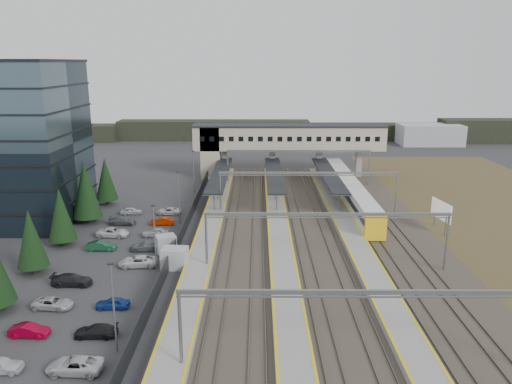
{
  "coord_description": "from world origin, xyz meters",
  "views": [
    {
      "loc": [
        4.05,
        -62.7,
        23.92
      ],
      "look_at": [
        3.7,
        13.51,
        4.0
      ],
      "focal_mm": 35.0,
      "sensor_mm": 36.0,
      "label": 1
    }
  ],
  "objects_px": {
    "train": "(349,191)",
    "relay_cabin_far": "(166,244)",
    "relay_cabin_near": "(175,258)",
    "billboard": "(441,211)",
    "footbridge": "(276,140)"
  },
  "relations": [
    {
      "from": "train",
      "to": "relay_cabin_near",
      "type": "bearing_deg",
      "value": -131.88
    },
    {
      "from": "footbridge",
      "to": "train",
      "type": "xyz_separation_m",
      "value": [
        12.3,
        -20.34,
        -5.81
      ]
    },
    {
      "from": "train",
      "to": "billboard",
      "type": "xyz_separation_m",
      "value": [
        10.56,
        -15.13,
        0.82
      ]
    },
    {
      "from": "train",
      "to": "billboard",
      "type": "bearing_deg",
      "value": -55.07
    },
    {
      "from": "relay_cabin_near",
      "to": "relay_cabin_far",
      "type": "distance_m",
      "value": 5.56
    },
    {
      "from": "relay_cabin_near",
      "to": "footbridge",
      "type": "xyz_separation_m",
      "value": [
        13.61,
        49.23,
        6.67
      ]
    },
    {
      "from": "relay_cabin_far",
      "to": "footbridge",
      "type": "xyz_separation_m",
      "value": [
        15.61,
        44.05,
        6.81
      ]
    },
    {
      "from": "relay_cabin_near",
      "to": "train",
      "type": "relative_size",
      "value": 0.08
    },
    {
      "from": "footbridge",
      "to": "billboard",
      "type": "height_order",
      "value": "footbridge"
    },
    {
      "from": "billboard",
      "to": "footbridge",
      "type": "bearing_deg",
      "value": 122.81
    },
    {
      "from": "relay_cabin_far",
      "to": "train",
      "type": "distance_m",
      "value": 36.63
    },
    {
      "from": "relay_cabin_near",
      "to": "train",
      "type": "xyz_separation_m",
      "value": [
        25.91,
        28.89,
        0.86
      ]
    },
    {
      "from": "relay_cabin_near",
      "to": "billboard",
      "type": "bearing_deg",
      "value": 20.68
    },
    {
      "from": "train",
      "to": "relay_cabin_far",
      "type": "bearing_deg",
      "value": -139.65
    },
    {
      "from": "relay_cabin_far",
      "to": "billboard",
      "type": "relative_size",
      "value": 0.57
    }
  ]
}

